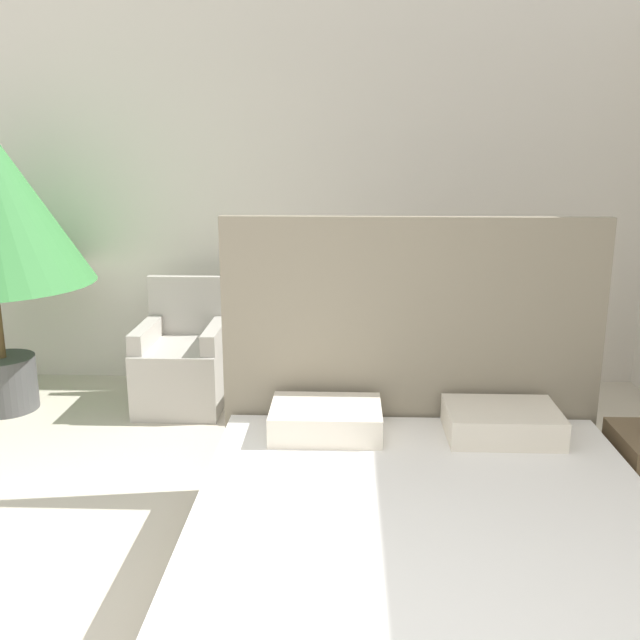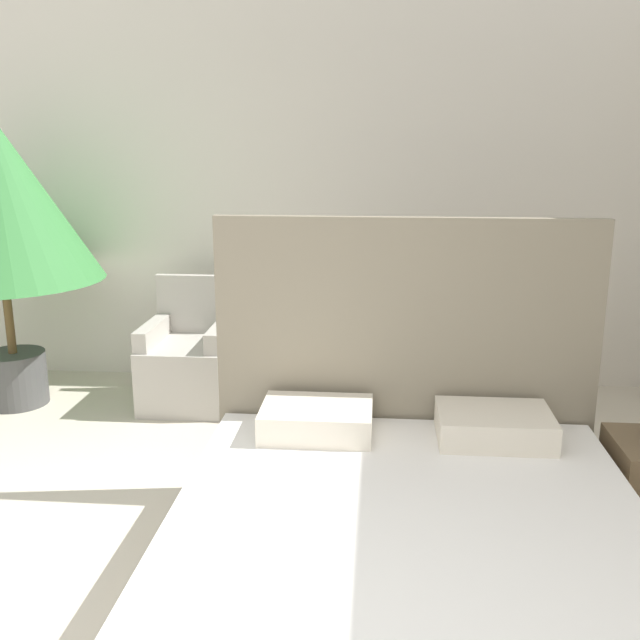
# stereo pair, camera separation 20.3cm
# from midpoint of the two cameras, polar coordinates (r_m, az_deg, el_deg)

# --- Properties ---
(wall_back) EXTENTS (10.00, 0.06, 2.90)m
(wall_back) POSITION_cam_midpoint_polar(r_m,az_deg,el_deg) (5.46, -1.00, 10.04)
(wall_back) COLOR silver
(wall_back) RESTS_ON ground_plane
(bed) EXTENTS (1.92, 2.17, 1.49)m
(bed) POSITION_cam_midpoint_polar(r_m,az_deg,el_deg) (2.97, 9.06, -17.84)
(bed) COLOR #8C7A5B
(bed) RESTS_ON ground_plane
(armchair_near_window_left) EXTENTS (0.59, 0.67, 0.88)m
(armchair_near_window_left) POSITION_cam_midpoint_polar(r_m,az_deg,el_deg) (5.18, -9.34, -3.58)
(armchair_near_window_left) COLOR #B7B2A8
(armchair_near_window_left) RESTS_ON ground_plane
(armchair_near_window_right) EXTENTS (0.65, 0.72, 0.88)m
(armchair_near_window_right) POSITION_cam_midpoint_polar(r_m,az_deg,el_deg) (5.03, 2.10, -3.94)
(armchair_near_window_right) COLOR #B7B2A8
(armchair_near_window_right) RESTS_ON ground_plane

